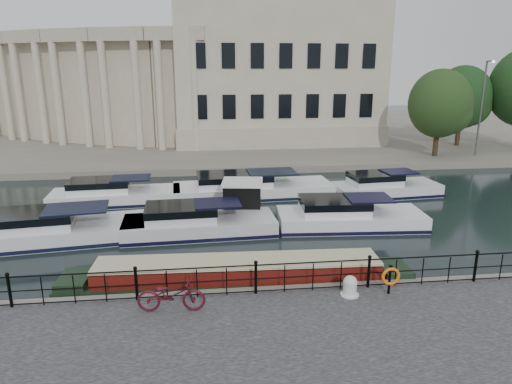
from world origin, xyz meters
TOP-DOWN VIEW (x-y plane):
  - ground_plane at (0.00, 0.00)m, footprint 160.00×160.00m
  - far_bank at (0.00, 39.00)m, footprint 120.00×42.00m
  - railing at (0.00, -2.25)m, footprint 24.14×0.14m
  - civic_building at (-1.00, 34.71)m, footprint 53.55×31.84m
  - bicycle at (-2.80, -3.09)m, footprint 2.21×0.90m
  - mooring_bollard at (3.17, -2.75)m, footprint 0.63×0.63m
  - life_ring_post at (4.54, -2.86)m, footprint 0.65×0.18m
  - narrowboat at (-0.49, -0.82)m, footprint 13.21×2.26m
  - harbour_hut at (0.40, 7.50)m, footprint 3.27×2.85m
  - cabin_cruisers at (-0.91, 8.38)m, footprint 27.60×10.81m
  - trees at (24.83, 23.69)m, footprint 15.94×10.36m

SIDE VIEW (x-z plane):
  - ground_plane at x=0.00m, z-range 0.00..0.00m
  - far_bank at x=0.00m, z-range 0.00..0.55m
  - narrowboat at x=-0.49m, z-range -0.38..1.11m
  - cabin_cruisers at x=-0.91m, z-range -0.63..1.36m
  - mooring_bollard at x=3.17m, z-range 0.53..1.24m
  - harbour_hut at x=0.40m, z-range -0.14..2.04m
  - bicycle at x=-2.80m, z-range 0.55..1.69m
  - railing at x=0.00m, z-range 0.59..1.81m
  - life_ring_post at x=4.54m, z-range 0.68..1.74m
  - trees at x=24.83m, z-range 0.79..10.15m
  - civic_building at x=-1.00m, z-range -1.39..15.46m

